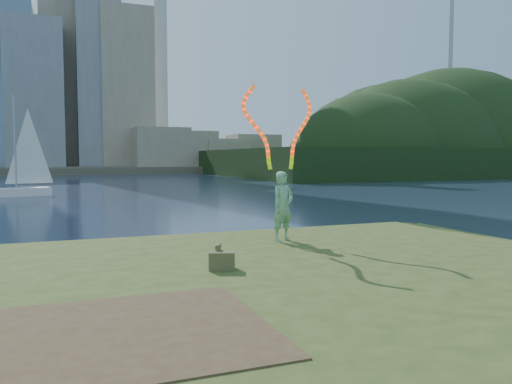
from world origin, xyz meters
name	(u,v)px	position (x,y,z in m)	size (l,w,h in m)	color
ground	(226,304)	(0.00, 0.00, 0.00)	(320.00, 320.00, 0.00)	#192640
grassy_knoll	(273,324)	(0.00, -2.30, 0.34)	(20.00, 18.00, 0.80)	#364418
dirt_patch	(132,331)	(-2.20, -3.20, 0.81)	(3.20, 3.00, 0.02)	#47331E
far_shore	(78,169)	(0.00, 95.00, 0.60)	(320.00, 40.00, 1.20)	#474234
wooded_hill	(446,173)	(59.57, 59.96, 0.16)	(78.00, 50.00, 63.00)	black
woman_with_ribbons	(282,184)	(2.10, 2.02, 2.20)	(1.98, 0.75, 4.08)	#147533
canvas_bag	(222,260)	(-0.23, -0.45, 0.98)	(0.54, 0.61, 0.44)	#484329
sailboat	(20,179)	(-5.80, 31.24, 1.28)	(4.93, 2.55, 7.42)	white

